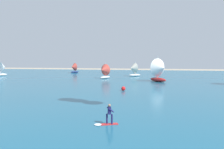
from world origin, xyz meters
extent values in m
cube|color=#1E607F|center=(0.00, 51.98, 0.05)|extent=(160.00, 90.00, 0.10)
cube|color=red|center=(0.16, 15.78, 0.12)|extent=(1.46, 0.92, 0.05)
cylinder|color=#19194C|center=(-0.05, 15.82, 0.55)|extent=(0.14, 0.14, 0.80)
cylinder|color=#19194C|center=(0.37, 15.73, 0.55)|extent=(0.14, 0.14, 0.80)
cube|color=#19194C|center=(0.16, 15.78, 1.25)|extent=(0.34, 0.42, 0.60)
sphere|color=#9E7051|center=(0.16, 15.78, 1.66)|extent=(0.22, 0.22, 0.22)
cylinder|color=#19194C|center=(0.15, 16.01, 1.30)|extent=(0.50, 0.27, 0.39)
cylinder|color=#19194C|center=(0.31, 15.60, 1.30)|extent=(0.50, 0.27, 0.39)
ellipsoid|color=white|center=(-0.73, 15.43, 0.14)|extent=(0.81, 0.87, 0.08)
ellipsoid|color=navy|center=(-22.18, 76.59, 0.39)|extent=(2.76, 3.05, 0.58)
cylinder|color=silver|center=(-22.09, 76.71, 2.21)|extent=(0.10, 0.10, 3.08)
cone|color=#D84C3F|center=(-22.52, 76.18, 2.06)|extent=(2.85, 2.68, 2.58)
ellipsoid|color=maroon|center=(4.76, 51.30, 0.55)|extent=(4.32, 4.71, 0.89)
cylinder|color=silver|center=(4.62, 51.48, 3.38)|extent=(0.15, 0.15, 4.77)
cone|color=white|center=(5.29, 50.68, 3.14)|extent=(4.41, 4.17, 4.01)
ellipsoid|color=silver|center=(-1.30, 65.09, 0.43)|extent=(3.58, 2.96, 0.66)
cylinder|color=silver|center=(-1.17, 65.18, 2.51)|extent=(0.11, 0.11, 3.51)
cone|color=silver|center=(-1.80, 64.76, 2.34)|extent=(2.92, 3.30, 2.95)
ellipsoid|color=white|center=(-38.46, 59.93, 0.46)|extent=(2.92, 4.05, 0.72)
cylinder|color=silver|center=(-38.54, 59.77, 2.76)|extent=(0.12, 0.12, 3.86)
cone|color=white|center=(-38.16, 60.53, 2.56)|extent=(3.66, 2.96, 3.25)
ellipsoid|color=silver|center=(-8.04, 56.95, 0.42)|extent=(2.70, 3.54, 0.64)
cylinder|color=silver|center=(-7.96, 57.08, 2.44)|extent=(0.11, 0.11, 3.40)
cone|color=#D84C3F|center=(-8.32, 56.44, 2.27)|extent=(3.22, 2.71, 2.86)
sphere|color=red|center=(-1.04, 35.84, 0.44)|extent=(0.68, 0.68, 0.68)
camera|label=1|loc=(3.57, -3.87, 5.61)|focal=40.12mm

